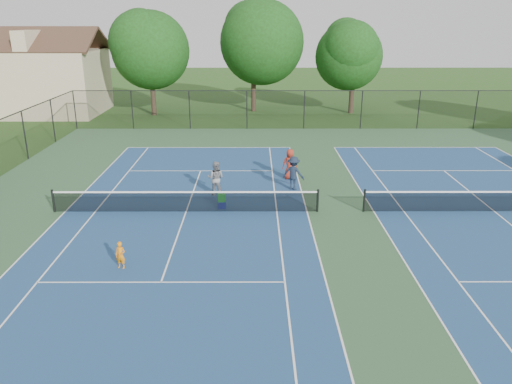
{
  "coord_description": "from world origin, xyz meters",
  "views": [
    {
      "loc": [
        -3.88,
        -21.04,
        8.29
      ],
      "look_at": [
        -3.83,
        -1.0,
        1.3
      ],
      "focal_mm": 35.0,
      "sensor_mm": 36.0,
      "label": 1
    }
  ],
  "objects_px": {
    "child_player": "(120,255)",
    "ball_hopper": "(222,197)",
    "bystander_c": "(290,164)",
    "ball_crate": "(222,205)",
    "instructor": "(216,178)",
    "tree_back_a": "(150,46)",
    "bystander_b": "(294,173)",
    "tree_back_b": "(253,38)",
    "tree_back_c": "(354,52)",
    "clapboard_house": "(44,79)"
  },
  "relations": [
    {
      "from": "child_player",
      "to": "ball_hopper",
      "type": "height_order",
      "value": "child_player"
    },
    {
      "from": "ball_hopper",
      "to": "bystander_c",
      "type": "bearing_deg",
      "value": 52.21
    },
    {
      "from": "child_player",
      "to": "ball_crate",
      "type": "xyz_separation_m",
      "value": [
        3.16,
        5.86,
        -0.33
      ]
    },
    {
      "from": "child_player",
      "to": "ball_hopper",
      "type": "distance_m",
      "value": 6.66
    },
    {
      "from": "instructor",
      "to": "ball_hopper",
      "type": "xyz_separation_m",
      "value": [
        0.4,
        -1.81,
        -0.35
      ]
    },
    {
      "from": "tree_back_a",
      "to": "child_player",
      "type": "height_order",
      "value": "tree_back_a"
    },
    {
      "from": "bystander_b",
      "to": "ball_crate",
      "type": "xyz_separation_m",
      "value": [
        -3.49,
        -2.63,
        -0.71
      ]
    },
    {
      "from": "bystander_c",
      "to": "tree_back_b",
      "type": "bearing_deg",
      "value": -86.32
    },
    {
      "from": "tree_back_a",
      "to": "ball_crate",
      "type": "distance_m",
      "value": 25.4
    },
    {
      "from": "tree_back_c",
      "to": "child_player",
      "type": "distance_m",
      "value": 33.63
    },
    {
      "from": "instructor",
      "to": "ball_hopper",
      "type": "bearing_deg",
      "value": 114.1
    },
    {
      "from": "bystander_c",
      "to": "ball_hopper",
      "type": "height_order",
      "value": "bystander_c"
    },
    {
      "from": "bystander_c",
      "to": "tree_back_c",
      "type": "bearing_deg",
      "value": -110.95
    },
    {
      "from": "tree_back_b",
      "to": "bystander_c",
      "type": "relative_size",
      "value": 6.01
    },
    {
      "from": "clapboard_house",
      "to": "ball_hopper",
      "type": "relative_size",
      "value": 28.45
    },
    {
      "from": "instructor",
      "to": "bystander_b",
      "type": "distance_m",
      "value": 3.97
    },
    {
      "from": "tree_back_c",
      "to": "instructor",
      "type": "bearing_deg",
      "value": -115.44
    },
    {
      "from": "child_player",
      "to": "tree_back_b",
      "type": "bearing_deg",
      "value": 94.54
    },
    {
      "from": "child_player",
      "to": "instructor",
      "type": "relative_size",
      "value": 0.58
    },
    {
      "from": "instructor",
      "to": "bystander_c",
      "type": "distance_m",
      "value": 4.64
    },
    {
      "from": "tree_back_a",
      "to": "instructor",
      "type": "distance_m",
      "value": 23.45
    },
    {
      "from": "tree_back_c",
      "to": "clapboard_house",
      "type": "relative_size",
      "value": 0.78
    },
    {
      "from": "bystander_b",
      "to": "instructor",
      "type": "bearing_deg",
      "value": 35.97
    },
    {
      "from": "tree_back_a",
      "to": "bystander_b",
      "type": "relative_size",
      "value": 5.26
    },
    {
      "from": "ball_crate",
      "to": "tree_back_a",
      "type": "bearing_deg",
      "value": 107.9
    },
    {
      "from": "bystander_c",
      "to": "ball_crate",
      "type": "bearing_deg",
      "value": 50.41
    },
    {
      "from": "child_player",
      "to": "ball_crate",
      "type": "relative_size",
      "value": 2.76
    },
    {
      "from": "clapboard_house",
      "to": "instructor",
      "type": "xyz_separation_m",
      "value": [
        17.2,
        -22.7,
        -2.23
      ]
    },
    {
      "from": "clapboard_house",
      "to": "instructor",
      "type": "relative_size",
      "value": 6.26
    },
    {
      "from": "clapboard_house",
      "to": "ball_hopper",
      "type": "distance_m",
      "value": 30.28
    },
    {
      "from": "clapboard_house",
      "to": "tree_back_b",
      "type": "bearing_deg",
      "value": 3.01
    },
    {
      "from": "tree_back_b",
      "to": "ball_crate",
      "type": "relative_size",
      "value": 27.84
    },
    {
      "from": "ball_crate",
      "to": "ball_hopper",
      "type": "xyz_separation_m",
      "value": [
        0.0,
        -0.0,
        0.35
      ]
    },
    {
      "from": "child_player",
      "to": "ball_hopper",
      "type": "relative_size",
      "value": 2.62
    },
    {
      "from": "tree_back_a",
      "to": "ball_crate",
      "type": "height_order",
      "value": "tree_back_a"
    },
    {
      "from": "tree_back_c",
      "to": "ball_hopper",
      "type": "xyz_separation_m",
      "value": [
        -10.4,
        -24.51,
        -4.97
      ]
    },
    {
      "from": "ball_hopper",
      "to": "tree_back_a",
      "type": "bearing_deg",
      "value": 107.9
    },
    {
      "from": "tree_back_b",
      "to": "clapboard_house",
      "type": "xyz_separation_m",
      "value": [
        -19.0,
        -1.0,
        -3.5
      ]
    },
    {
      "from": "ball_hopper",
      "to": "tree_back_b",
      "type": "bearing_deg",
      "value": 86.85
    },
    {
      "from": "tree_back_b",
      "to": "tree_back_c",
      "type": "bearing_deg",
      "value": -6.34
    },
    {
      "from": "instructor",
      "to": "ball_hopper",
      "type": "relative_size",
      "value": 4.54
    },
    {
      "from": "bystander_b",
      "to": "bystander_c",
      "type": "xyz_separation_m",
      "value": [
        -0.06,
        1.79,
        -0.04
      ]
    },
    {
      "from": "clapboard_house",
      "to": "child_player",
      "type": "relative_size",
      "value": 10.86
    },
    {
      "from": "tree_back_c",
      "to": "clapboard_house",
      "type": "distance_m",
      "value": 28.1
    },
    {
      "from": "bystander_b",
      "to": "ball_hopper",
      "type": "bearing_deg",
      "value": 60.99
    },
    {
      "from": "tree_back_c",
      "to": "ball_crate",
      "type": "bearing_deg",
      "value": -113.0
    },
    {
      "from": "tree_back_b",
      "to": "ball_hopper",
      "type": "relative_size",
      "value": 26.42
    },
    {
      "from": "tree_back_b",
      "to": "child_player",
      "type": "height_order",
      "value": "tree_back_b"
    },
    {
      "from": "tree_back_c",
      "to": "tree_back_b",
      "type": "bearing_deg",
      "value": 173.66
    },
    {
      "from": "tree_back_a",
      "to": "child_player",
      "type": "distance_m",
      "value": 30.22
    }
  ]
}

